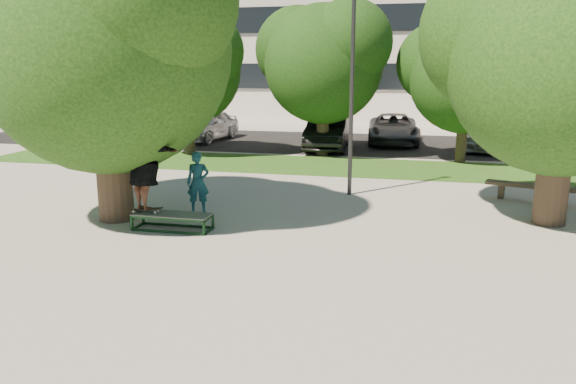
% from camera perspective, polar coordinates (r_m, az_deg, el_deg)
% --- Properties ---
extents(ground, '(120.00, 120.00, 0.00)m').
position_cam_1_polar(ground, '(11.90, -1.56, -5.26)').
color(ground, '#9F9A92').
rests_on(ground, ground).
extents(grass_strip, '(30.00, 4.00, 0.02)m').
position_cam_1_polar(grass_strip, '(20.85, 7.77, 2.50)').
color(grass_strip, '#1C4313').
rests_on(grass_strip, ground).
extents(asphalt_strip, '(40.00, 8.00, 0.01)m').
position_cam_1_polar(asphalt_strip, '(27.34, 7.01, 4.93)').
color(asphalt_strip, black).
rests_on(asphalt_strip, ground).
extents(tree_left, '(6.96, 5.95, 7.12)m').
position_cam_1_polar(tree_left, '(14.04, -18.29, 15.17)').
color(tree_left, '#38281E').
rests_on(tree_left, ground).
extents(tree_right, '(6.24, 5.33, 6.51)m').
position_cam_1_polar(tree_right, '(14.35, 26.07, 13.15)').
color(tree_right, '#38281E').
rests_on(tree_right, ground).
extents(bg_tree_left, '(5.28, 4.51, 5.77)m').
position_cam_1_polar(bg_tree_left, '(23.96, -10.34, 12.67)').
color(bg_tree_left, '#38281E').
rests_on(bg_tree_left, ground).
extents(bg_tree_mid, '(5.76, 4.92, 6.24)m').
position_cam_1_polar(bg_tree_mid, '(23.36, 3.49, 13.55)').
color(bg_tree_mid, '#38281E').
rests_on(bg_tree_mid, ground).
extents(bg_tree_right, '(5.04, 4.31, 5.43)m').
position_cam_1_polar(bg_tree_right, '(22.56, 17.46, 11.70)').
color(bg_tree_right, '#38281E').
rests_on(bg_tree_right, ground).
extents(lamppost, '(0.25, 0.15, 6.11)m').
position_cam_1_polar(lamppost, '(16.06, 6.52, 10.78)').
color(lamppost, '#2D2D30').
rests_on(lamppost, ground).
extents(office_building, '(30.00, 14.12, 16.00)m').
position_cam_1_polar(office_building, '(43.41, 7.00, 18.37)').
color(office_building, beige).
rests_on(office_building, ground).
extents(grind_box, '(1.80, 0.60, 0.38)m').
position_cam_1_polar(grind_box, '(13.11, -11.66, -2.96)').
color(grind_box, '#113317').
rests_on(grind_box, ground).
extents(skater_rig, '(2.35, 1.33, 1.93)m').
position_cam_1_polar(skater_rig, '(13.13, -14.47, 2.24)').
color(skater_rig, white).
rests_on(skater_rig, grind_box).
extents(bystander, '(0.66, 0.53, 1.57)m').
position_cam_1_polar(bystander, '(14.39, -9.13, 0.98)').
color(bystander, '#164956').
rests_on(bystander, ground).
extents(bench, '(3.17, 1.37, 0.49)m').
position_cam_1_polar(bench, '(16.75, 24.83, 0.30)').
color(bench, '#4E402F').
rests_on(bench, ground).
extents(car_silver_a, '(2.30, 4.64, 1.52)m').
position_cam_1_polar(car_silver_a, '(28.50, -8.25, 6.74)').
color(car_silver_a, silver).
rests_on(car_silver_a, asphalt_strip).
extents(car_dark, '(1.95, 4.92, 1.59)m').
position_cam_1_polar(car_dark, '(25.23, 4.10, 6.15)').
color(car_dark, black).
rests_on(car_dark, asphalt_strip).
extents(car_grey, '(2.71, 5.21, 1.40)m').
position_cam_1_polar(car_grey, '(27.63, 10.65, 6.34)').
color(car_grey, '#5E5D63').
rests_on(car_grey, asphalt_strip).
extents(car_silver_b, '(2.96, 5.36, 1.47)m').
position_cam_1_polar(car_silver_b, '(26.96, 19.81, 5.73)').
color(car_silver_b, '#B2B1B6').
rests_on(car_silver_b, asphalt_strip).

